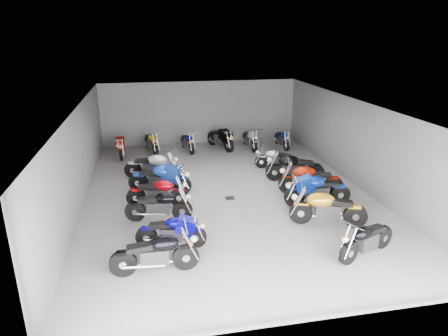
{
  "coord_description": "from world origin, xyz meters",
  "views": [
    {
      "loc": [
        -2.69,
        -13.21,
        5.65
      ],
      "look_at": [
        -0.13,
        -0.08,
        1.0
      ],
      "focal_mm": 32.0,
      "sensor_mm": 36.0,
      "label": 1
    }
  ],
  "objects": [
    {
      "name": "motorcycle_right_a",
      "position": [
        2.72,
        -4.89,
        0.49
      ],
      "size": [
        1.93,
        0.95,
        0.9
      ],
      "rotation": [
        0.0,
        0.0,
        1.98
      ],
      "color": "black",
      "rests_on": "ground"
    },
    {
      "name": "motorcycle_left_e",
      "position": [
        -2.37,
        0.44,
        0.57
      ],
      "size": [
        2.26,
        0.98,
        1.04
      ],
      "rotation": [
        0.0,
        0.0,
        -1.93
      ],
      "color": "black",
      "rests_on": "ground"
    },
    {
      "name": "motorcycle_right_f",
      "position": [
        2.6,
        2.23,
        0.45
      ],
      "size": [
        1.82,
        0.77,
        0.83
      ],
      "rotation": [
        0.0,
        0.0,
        1.22
      ],
      "color": "black",
      "rests_on": "ground"
    },
    {
      "name": "motorcycle_right_d",
      "position": [
        2.91,
        -0.68,
        0.56
      ],
      "size": [
        2.26,
        0.85,
        1.02
      ],
      "rotation": [
        0.0,
        0.0,
        1.26
      ],
      "color": "black",
      "rests_on": "ground"
    },
    {
      "name": "motorcycle_back_e",
      "position": [
        2.29,
        5.45,
        0.5
      ],
      "size": [
        0.43,
        2.08,
        0.91
      ],
      "rotation": [
        0.0,
        0.0,
        3.19
      ],
      "color": "black",
      "rests_on": "ground"
    },
    {
      "name": "motorcycle_left_c",
      "position": [
        -2.49,
        -1.77,
        0.5
      ],
      "size": [
        2.1,
        0.53,
        0.92
      ],
      "rotation": [
        0.0,
        0.0,
        -1.73
      ],
      "color": "black",
      "rests_on": "ground"
    },
    {
      "name": "motorcycle_back_a",
      "position": [
        -4.0,
        5.4,
        0.51
      ],
      "size": [
        0.43,
        2.11,
        0.93
      ],
      "rotation": [
        0.0,
        0.0,
        3.18
      ],
      "color": "black",
      "rests_on": "ground"
    },
    {
      "name": "motorcycle_back_c",
      "position": [
        -0.82,
        5.6,
        0.45
      ],
      "size": [
        0.52,
        1.88,
        0.83
      ],
      "rotation": [
        0.0,
        0.0,
        3.33
      ],
      "color": "black",
      "rests_on": "ground"
    },
    {
      "name": "motorcycle_left_f",
      "position": [
        -2.61,
        2.02,
        0.54
      ],
      "size": [
        2.19,
        0.8,
        0.99
      ],
      "rotation": [
        0.0,
        0.0,
        -1.87
      ],
      "color": "black",
      "rests_on": "ground"
    },
    {
      "name": "ground",
      "position": [
        0.0,
        0.0,
        0.0
      ],
      "size": [
        14.0,
        14.0,
        0.0
      ],
      "primitive_type": "plane",
      "color": "#A09D98",
      "rests_on": "ground"
    },
    {
      "name": "wall_right",
      "position": [
        5.0,
        0.0,
        1.6
      ],
      "size": [
        0.1,
        14.0,
        3.2
      ],
      "primitive_type": "cube",
      "color": "slate",
      "rests_on": "ground"
    },
    {
      "name": "motorcycle_right_b",
      "position": [
        2.47,
        -3.06,
        0.56
      ],
      "size": [
        2.24,
        0.92,
        1.02
      ],
      "rotation": [
        0.0,
        0.0,
        1.23
      ],
      "color": "black",
      "rests_on": "ground"
    },
    {
      "name": "ceiling",
      "position": [
        0.0,
        0.0,
        3.22
      ],
      "size": [
        10.0,
        14.0,
        0.04
      ],
      "primitive_type": "cube",
      "color": "black",
      "rests_on": "wall_back"
    },
    {
      "name": "motorcycle_right_e",
      "position": [
        2.84,
        0.74,
        0.55
      ],
      "size": [
        2.29,
        0.68,
        1.02
      ],
      "rotation": [
        0.0,
        0.0,
        1.35
      ],
      "color": "black",
      "rests_on": "ground"
    },
    {
      "name": "wall_left",
      "position": [
        -5.0,
        0.0,
        1.6
      ],
      "size": [
        0.1,
        14.0,
        3.2
      ],
      "primitive_type": "cube",
      "color": "slate",
      "rests_on": "ground"
    },
    {
      "name": "wall_back",
      "position": [
        0.0,
        7.0,
        1.6
      ],
      "size": [
        10.0,
        0.1,
        3.2
      ],
      "primitive_type": "cube",
      "color": "slate",
      "rests_on": "ground"
    },
    {
      "name": "motorcycle_left_d",
      "position": [
        -2.49,
        -0.69,
        0.5
      ],
      "size": [
        2.08,
        0.58,
        0.92
      ],
      "rotation": [
        0.0,
        0.0,
        -1.77
      ],
      "color": "black",
      "rests_on": "ground"
    },
    {
      "name": "motorcycle_left_b",
      "position": [
        -2.23,
        -3.46,
        0.47
      ],
      "size": [
        1.93,
        0.56,
        0.86
      ],
      "rotation": [
        0.0,
        0.0,
        -1.78
      ],
      "color": "black",
      "rests_on": "ground"
    },
    {
      "name": "motorcycle_back_f",
      "position": [
        3.92,
        5.31,
        0.46
      ],
      "size": [
        0.37,
        1.9,
        0.84
      ],
      "rotation": [
        0.0,
        0.0,
        3.15
      ],
      "color": "black",
      "rests_on": "ground"
    },
    {
      "name": "motorcycle_right_c",
      "position": [
        2.74,
        -1.64,
        0.55
      ],
      "size": [
        2.3,
        0.49,
        1.01
      ],
      "rotation": [
        0.0,
        0.0,
        1.51
      ],
      "color": "black",
      "rests_on": "ground"
    },
    {
      "name": "motorcycle_left_a",
      "position": [
        -2.7,
        -4.61,
        0.52
      ],
      "size": [
        2.18,
        0.42,
        0.96
      ],
      "rotation": [
        0.0,
        0.0,
        -1.57
      ],
      "color": "black",
      "rests_on": "ground"
    },
    {
      "name": "motorcycle_back_d",
      "position": [
        0.83,
        5.69,
        0.54
      ],
      "size": [
        0.97,
        2.16,
        0.99
      ],
      "rotation": [
        0.0,
        0.0,
        3.52
      ],
      "color": "black",
      "rests_on": "ground"
    },
    {
      "name": "motorcycle_back_b",
      "position": [
        -2.56,
        5.85,
        0.49
      ],
      "size": [
        0.63,
        2.0,
        0.89
      ],
      "rotation": [
        0.0,
        0.0,
        3.38
      ],
      "color": "black",
      "rests_on": "ground"
    },
    {
      "name": "drain_grate",
      "position": [
        0.0,
        -0.5,
        0.01
      ],
      "size": [
        0.32,
        0.32,
        0.01
      ],
      "primitive_type": "cube",
      "color": "black",
      "rests_on": "ground"
    }
  ]
}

